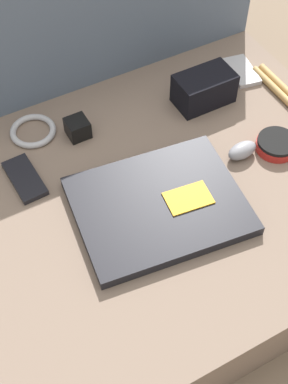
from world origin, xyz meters
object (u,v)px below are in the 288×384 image
at_px(camera_pouch, 204,89).
at_px(charger_brick, 78,128).
at_px(speaker_puck, 276,144).
at_px(laptop, 159,205).
at_px(phone_black, 242,71).
at_px(phone_silver, 25,178).
at_px(computer_mouse, 241,149).

relative_size(camera_pouch, charger_brick, 2.77).
bearing_deg(charger_brick, speaker_puck, -34.08).
bearing_deg(laptop, phone_black, 41.66).
height_order(speaker_puck, phone_silver, speaker_puck).
bearing_deg(phone_silver, speaker_puck, -21.74).
bearing_deg(camera_pouch, computer_mouse, -96.31).
height_order(laptop, camera_pouch, camera_pouch).
bearing_deg(camera_pouch, charger_brick, 172.58).
height_order(phone_silver, phone_black, same).
bearing_deg(charger_brick, computer_mouse, -38.20).
xyz_separation_m(laptop, speaker_puck, (0.30, 0.02, 0.00)).
height_order(speaker_puck, charger_brick, charger_brick).
relative_size(phone_silver, charger_brick, 2.53).
bearing_deg(charger_brick, phone_black, -0.04).
relative_size(phone_black, charger_brick, 2.41).
bearing_deg(phone_black, computer_mouse, -114.97).
distance_m(speaker_puck, phone_black, 0.26).
bearing_deg(laptop, computer_mouse, 17.61).
bearing_deg(phone_silver, charger_brick, 21.01).
distance_m(computer_mouse, speaker_puck, 0.08).
relative_size(speaker_puck, charger_brick, 1.83).
relative_size(laptop, camera_pouch, 2.66).
bearing_deg(laptop, charger_brick, 109.35).
relative_size(computer_mouse, phone_silver, 0.58).
distance_m(speaker_puck, camera_pouch, 0.21).
xyz_separation_m(laptop, camera_pouch, (0.25, 0.22, 0.03)).
xyz_separation_m(laptop, phone_black, (0.38, 0.26, -0.01)).
height_order(laptop, computer_mouse, computer_mouse).
bearing_deg(phone_black, laptop, -135.05).
xyz_separation_m(computer_mouse, phone_silver, (-0.43, 0.16, -0.01)).
bearing_deg(charger_brick, phone_silver, -156.39).
relative_size(computer_mouse, phone_black, 0.61).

